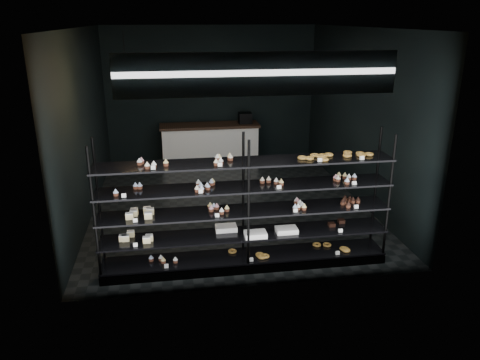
{
  "coord_description": "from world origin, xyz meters",
  "views": [
    {
      "loc": [
        -1.06,
        -8.29,
        3.37
      ],
      "look_at": [
        -0.06,
        -1.9,
        1.11
      ],
      "focal_mm": 35.0,
      "sensor_mm": 36.0,
      "label": 1
    }
  ],
  "objects": [
    {
      "name": "signage",
      "position": [
        0.0,
        -2.93,
        2.75
      ],
      "size": [
        3.3,
        0.05,
        0.5
      ],
      "color": "#0C133F",
      "rests_on": "room"
    },
    {
      "name": "display_shelf",
      "position": [
        -0.09,
        -2.45,
        0.63
      ],
      "size": [
        4.0,
        0.5,
        1.91
      ],
      "color": "black",
      "rests_on": "room"
    },
    {
      "name": "pendant_lamp",
      "position": [
        -1.63,
        -1.14,
        2.45
      ],
      "size": [
        0.35,
        0.35,
        0.9
      ],
      "color": "black",
      "rests_on": "room"
    },
    {
      "name": "service_counter",
      "position": [
        -0.09,
        2.5,
        0.5
      ],
      "size": [
        2.33,
        0.65,
        1.23
      ],
      "color": "silver",
      "rests_on": "room"
    },
    {
      "name": "room",
      "position": [
        0.0,
        0.0,
        1.6
      ],
      "size": [
        5.01,
        6.01,
        3.2
      ],
      "color": "black",
      "rests_on": "ground"
    }
  ]
}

